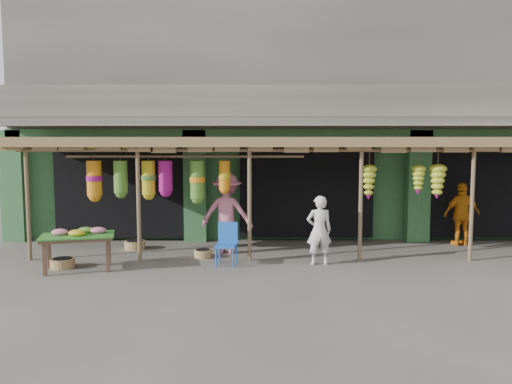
{
  "coord_description": "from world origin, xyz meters",
  "views": [
    {
      "loc": [
        -1.31,
        -11.33,
        2.66
      ],
      "look_at": [
        -1.36,
        1.0,
        1.45
      ],
      "focal_mm": 35.0,
      "sensor_mm": 36.0,
      "label": 1
    }
  ],
  "objects_px": {
    "blue_chair": "(227,241)",
    "person_front": "(319,230)",
    "person_vendor": "(462,214)",
    "flower_table": "(78,237)",
    "person_shopper": "(227,213)"
  },
  "relations": [
    {
      "from": "blue_chair",
      "to": "person_front",
      "type": "distance_m",
      "value": 2.03
    },
    {
      "from": "flower_table",
      "to": "person_front",
      "type": "distance_m",
      "value": 5.12
    },
    {
      "from": "person_vendor",
      "to": "person_shopper",
      "type": "relative_size",
      "value": 0.85
    },
    {
      "from": "flower_table",
      "to": "person_vendor",
      "type": "distance_m",
      "value": 9.4
    },
    {
      "from": "flower_table",
      "to": "person_front",
      "type": "relative_size",
      "value": 1.08
    },
    {
      "from": "person_vendor",
      "to": "person_front",
      "type": "bearing_deg",
      "value": 18.95
    },
    {
      "from": "flower_table",
      "to": "person_shopper",
      "type": "height_order",
      "value": "person_shopper"
    },
    {
      "from": "flower_table",
      "to": "person_front",
      "type": "height_order",
      "value": "person_front"
    },
    {
      "from": "flower_table",
      "to": "blue_chair",
      "type": "height_order",
      "value": "blue_chair"
    },
    {
      "from": "blue_chair",
      "to": "person_front",
      "type": "height_order",
      "value": "person_front"
    },
    {
      "from": "blue_chair",
      "to": "person_vendor",
      "type": "distance_m",
      "value": 6.33
    },
    {
      "from": "flower_table",
      "to": "person_shopper",
      "type": "xyz_separation_m",
      "value": [
        3.0,
        1.67,
        0.26
      ]
    },
    {
      "from": "blue_chair",
      "to": "flower_table",
      "type": "bearing_deg",
      "value": -163.74
    },
    {
      "from": "blue_chair",
      "to": "person_front",
      "type": "bearing_deg",
      "value": 7.07
    },
    {
      "from": "person_vendor",
      "to": "blue_chair",
      "type": "bearing_deg",
      "value": 10.49
    }
  ]
}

